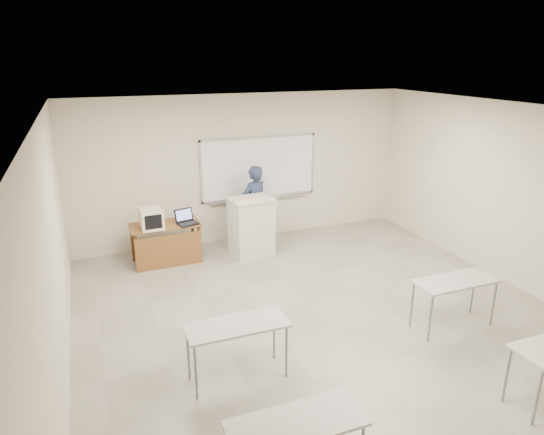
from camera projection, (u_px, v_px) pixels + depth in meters
name	position (u px, v px, depth m)	size (l,w,h in m)	color
floor	(335.00, 331.00, 6.87)	(7.00, 8.00, 0.01)	gray
whiteboard	(259.00, 168.00, 10.00)	(2.48, 0.10, 1.31)	white
student_desks	(395.00, 339.00, 5.46)	(4.40, 2.20, 0.73)	#A1A09C
instructor_desk	(166.00, 238.00, 8.90)	(1.27, 0.63, 0.75)	brown
podium	(251.00, 227.00, 9.30)	(0.81, 0.59, 1.14)	silver
crt_monitor	(151.00, 218.00, 8.67)	(0.39, 0.44, 0.37)	beige
laptop	(187.00, 220.00, 8.93)	(0.36, 0.33, 0.26)	black
mouse	(193.00, 219.00, 9.15)	(0.10, 0.07, 0.04)	#A1A3A8
keyboard	(245.00, 200.00, 8.96)	(0.47, 0.16, 0.03)	beige
presenter	(254.00, 206.00, 9.77)	(0.60, 0.39, 1.64)	black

